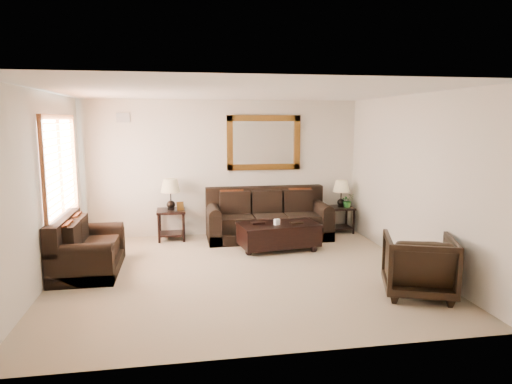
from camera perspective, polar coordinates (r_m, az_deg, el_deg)
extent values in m
cube|color=#84735B|center=(7.04, -1.98, -10.05)|extent=(5.50, 5.00, 0.01)
cube|color=white|center=(6.68, -2.10, 12.43)|extent=(5.50, 5.00, 0.01)
cube|color=beige|center=(9.20, -4.13, 3.01)|extent=(5.50, 0.01, 2.70)
cube|color=beige|center=(4.30, 2.45, -3.67)|extent=(5.50, 0.01, 2.70)
cube|color=beige|center=(6.92, -25.21, 0.27)|extent=(0.01, 5.00, 2.70)
cube|color=beige|center=(7.60, 18.98, 1.32)|extent=(0.01, 5.00, 2.70)
cube|color=white|center=(7.76, -23.46, 2.71)|extent=(0.01, 1.80, 1.50)
cube|color=brown|center=(7.72, -23.57, 8.56)|extent=(0.06, 1.96, 0.08)
cube|color=brown|center=(7.87, -22.86, -3.01)|extent=(0.06, 1.96, 0.08)
cube|color=brown|center=(6.85, -25.01, 1.88)|extent=(0.06, 0.08, 1.50)
cube|color=brown|center=(8.67, -21.79, 3.38)|extent=(0.06, 0.08, 1.50)
cube|color=brown|center=(7.75, -23.21, 2.72)|extent=(0.05, 0.05, 1.50)
cube|color=#502B10|center=(9.24, 0.98, 6.17)|extent=(1.50, 0.06, 1.10)
cube|color=white|center=(9.26, 0.96, 6.18)|extent=(1.26, 0.01, 0.86)
cube|color=#999999|center=(9.14, -16.28, 8.93)|extent=(0.25, 0.02, 0.18)
cube|color=black|center=(9.01, 1.55, -5.18)|extent=(2.38, 1.03, 0.20)
cube|color=black|center=(9.26, 1.08, -0.79)|extent=(2.38, 0.24, 0.49)
cube|color=black|center=(8.83, -2.48, -3.85)|extent=(0.61, 0.84, 0.29)
cube|color=black|center=(8.93, 1.58, -3.70)|extent=(0.61, 0.84, 0.29)
cube|color=black|center=(9.08, 5.52, -3.54)|extent=(0.61, 0.84, 0.29)
cube|color=black|center=(8.82, -5.31, -4.25)|extent=(0.24, 1.03, 0.57)
cylinder|color=black|center=(8.76, -5.34, -2.42)|extent=(0.24, 1.01, 0.24)
cube|color=black|center=(9.23, 8.11, -3.72)|extent=(0.24, 1.03, 0.57)
cylinder|color=black|center=(9.17, 8.15, -1.97)|extent=(0.24, 1.01, 0.24)
cube|color=#60260C|center=(8.96, -3.03, -1.16)|extent=(0.46, 0.20, 0.47)
cube|color=#60260C|center=(9.22, 5.55, -0.90)|extent=(0.46, 0.20, 0.47)
cube|color=black|center=(7.54, -20.11, -8.64)|extent=(0.91, 1.53, 0.17)
cube|color=black|center=(7.47, -22.98, -4.52)|extent=(0.21, 1.53, 0.43)
cube|color=black|center=(7.21, -20.44, -7.66)|extent=(0.75, 0.53, 0.26)
cube|color=black|center=(7.74, -19.69, -6.51)|extent=(0.75, 0.53, 0.26)
cube|color=black|center=(6.87, -21.16, -8.94)|extent=(0.91, 0.21, 0.51)
cylinder|color=black|center=(6.80, -21.28, -6.90)|extent=(0.89, 0.21, 0.21)
cube|color=black|center=(8.12, -19.34, -6.13)|extent=(0.91, 0.21, 0.51)
cylinder|color=black|center=(8.06, -19.44, -4.39)|extent=(0.89, 0.21, 0.21)
cube|color=#60260C|center=(7.12, -22.18, -5.14)|extent=(0.18, 0.40, 0.41)
cube|color=#60260C|center=(7.74, -21.16, -4.00)|extent=(0.18, 0.40, 0.41)
cube|color=black|center=(8.96, -10.56, -2.34)|extent=(0.54, 0.54, 0.05)
cube|color=black|center=(9.06, -10.48, -5.12)|extent=(0.46, 0.46, 0.03)
cylinder|color=black|center=(8.80, -12.04, -4.55)|extent=(0.05, 0.05, 0.54)
cylinder|color=black|center=(8.80, -9.02, -4.48)|extent=(0.05, 0.05, 0.54)
cylinder|color=black|center=(9.26, -11.93, -3.89)|extent=(0.05, 0.05, 0.54)
cylinder|color=black|center=(9.25, -9.06, -3.82)|extent=(0.05, 0.05, 0.54)
sphere|color=black|center=(8.94, -10.59, -1.56)|extent=(0.17, 0.17, 0.17)
cylinder|color=black|center=(8.91, -10.62, -0.44)|extent=(0.02, 0.02, 0.35)
cone|color=beige|center=(8.88, -10.65, 0.81)|extent=(0.37, 0.37, 0.26)
cube|color=#502B10|center=(8.84, -9.44, -1.74)|extent=(0.15, 0.10, 0.17)
cube|color=black|center=(9.58, 10.54, -1.94)|extent=(0.49, 0.49, 0.04)
cube|color=black|center=(9.66, 10.48, -4.31)|extent=(0.42, 0.42, 0.03)
cylinder|color=black|center=(9.37, 9.73, -3.83)|extent=(0.04, 0.04, 0.49)
cylinder|color=black|center=(9.51, 12.12, -3.71)|extent=(0.04, 0.04, 0.49)
cylinder|color=black|center=(9.76, 8.91, -3.30)|extent=(0.04, 0.04, 0.49)
cylinder|color=black|center=(9.90, 11.22, -3.19)|extent=(0.04, 0.04, 0.49)
sphere|color=black|center=(9.56, 10.56, -1.28)|extent=(0.15, 0.15, 0.15)
cylinder|color=black|center=(9.53, 10.59, -0.33)|extent=(0.02, 0.02, 0.32)
cone|color=beige|center=(9.50, 10.62, 0.73)|extent=(0.34, 0.34, 0.23)
sphere|color=black|center=(7.91, -0.91, -7.53)|extent=(0.13, 0.13, 0.13)
sphere|color=black|center=(8.16, 7.23, -7.08)|extent=(0.13, 0.13, 0.13)
sphere|color=black|center=(8.41, -1.47, -6.53)|extent=(0.13, 0.13, 0.13)
sphere|color=black|center=(8.65, 6.21, -6.15)|extent=(0.13, 0.13, 0.13)
cube|color=black|center=(8.21, 2.83, -5.26)|extent=(1.46, 0.92, 0.39)
cube|color=black|center=(8.17, 2.84, -4.09)|extent=(1.49, 0.93, 0.04)
cube|color=black|center=(8.14, 0.21, -3.86)|extent=(0.25, 0.19, 0.03)
cube|color=black|center=(8.18, 5.09, -3.85)|extent=(0.23, 0.17, 0.03)
cube|color=white|center=(8.04, 2.64, -3.76)|extent=(0.11, 0.10, 0.11)
imported|color=black|center=(6.43, 19.69, -8.27)|extent=(1.09, 1.06, 0.89)
imported|color=#1E561D|center=(9.51, 11.36, -1.23)|extent=(0.30, 0.32, 0.22)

